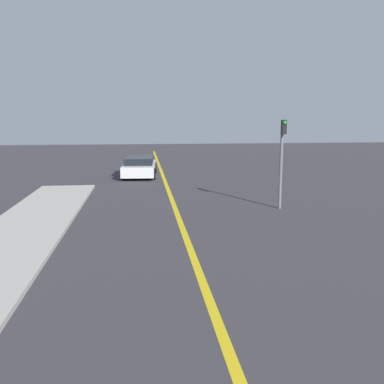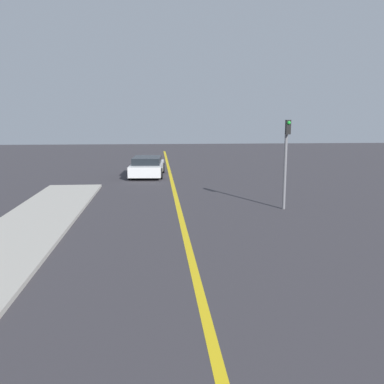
# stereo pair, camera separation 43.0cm
# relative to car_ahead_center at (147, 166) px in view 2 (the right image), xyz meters

# --- Properties ---
(road_center_line) EXTENTS (0.20, 60.00, 0.01)m
(road_center_line) POSITION_rel_car_ahead_center_xyz_m (1.43, -10.96, -0.59)
(road_center_line) COLOR gold
(road_center_line) RESTS_ON ground_plane
(car_ahead_center) EXTENTS (2.21, 4.71, 1.20)m
(car_ahead_center) POSITION_rel_car_ahead_center_xyz_m (0.00, 0.00, 0.00)
(car_ahead_center) COLOR silver
(car_ahead_center) RESTS_ON ground_plane
(traffic_light) EXTENTS (0.18, 0.40, 3.52)m
(traffic_light) POSITION_rel_car_ahead_center_xyz_m (5.61, -10.16, 1.60)
(traffic_light) COLOR slate
(traffic_light) RESTS_ON ground_plane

